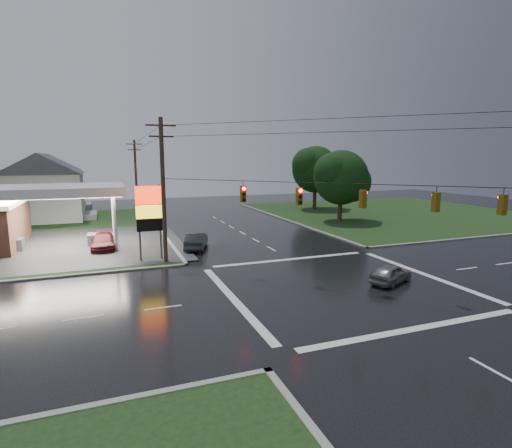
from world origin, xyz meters
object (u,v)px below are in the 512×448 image
object	(u,v)px
utility_pole_n	(136,176)
house_far	(48,181)
tree_ne_far	(316,170)
car_crossing	(391,274)
utility_pole_nw	(163,189)
car_pump	(103,242)
tree_ne_near	(342,178)
pylon_sign	(149,210)
car_north	(196,241)
house_near	(44,186)

from	to	relation	value
utility_pole_n	house_far	size ratio (longest dim) A/B	0.95
tree_ne_far	car_crossing	distance (m)	37.75
utility_pole_nw	car_pump	world-z (taller)	utility_pole_nw
house_far	tree_ne_near	world-z (taller)	tree_ne_near
pylon_sign	house_far	bearing A→B (deg)	106.98
pylon_sign	tree_ne_far	world-z (taller)	tree_ne_far
tree_ne_far	car_north	distance (m)	31.70
utility_pole_nw	house_near	bearing A→B (deg)	113.37
car_crossing	utility_pole_n	bearing A→B (deg)	-5.36
house_near	utility_pole_nw	bearing A→B (deg)	-66.63
house_near	house_far	bearing A→B (deg)	94.76
car_north	car_pump	bearing A→B (deg)	0.59
tree_ne_far	car_pump	bearing A→B (deg)	-150.11
utility_pole_nw	utility_pole_n	bearing A→B (deg)	90.00
pylon_sign	house_far	xyz separation A→B (m)	(-11.45, 37.50, 0.39)
pylon_sign	car_crossing	distance (m)	18.29
utility_pole_n	tree_ne_far	distance (m)	26.96
car_north	car_pump	xyz separation A→B (m)	(-7.78, 2.72, -0.05)
utility_pole_n	car_pump	distance (m)	22.91
utility_pole_n	tree_ne_far	size ratio (longest dim) A/B	1.07
house_far	car_north	distance (m)	38.22
house_near	car_north	size ratio (longest dim) A/B	2.44
utility_pole_n	house_near	xyz separation A→B (m)	(-11.45, -2.00, -1.06)
utility_pole_nw	tree_ne_far	bearing A→B (deg)	42.59
house_far	tree_ne_far	bearing A→B (deg)	-19.71
pylon_sign	car_pump	distance (m)	7.38
car_north	car_crossing	xyz separation A→B (m)	(9.79, -14.10, -0.13)
tree_ne_near	car_north	size ratio (longest dim) A/B	1.98
utility_pole_nw	car_crossing	size ratio (longest dim) A/B	3.04
house_near	tree_ne_near	world-z (taller)	tree_ne_near
pylon_sign	utility_pole_n	size ratio (longest dim) A/B	0.57
pylon_sign	tree_ne_far	xyz separation A→B (m)	(27.65, 23.49, 2.17)
tree_ne_near	car_pump	bearing A→B (deg)	-168.11
house_near	tree_ne_near	distance (m)	37.80
car_north	house_near	bearing A→B (deg)	-37.20
tree_ne_near	tree_ne_far	distance (m)	12.39
house_far	house_near	bearing A→B (deg)	-85.24
house_far	car_crossing	distance (m)	55.14
pylon_sign	tree_ne_far	distance (m)	36.35
house_far	utility_pole_nw	bearing A→B (deg)	-72.08
utility_pole_nw	house_near	distance (m)	28.90
utility_pole_nw	pylon_sign	bearing A→B (deg)	135.00
house_far	car_north	bearing A→B (deg)	-65.67
utility_pole_n	house_near	distance (m)	11.67
utility_pole_n	tree_ne_far	xyz separation A→B (m)	(26.65, -4.01, 0.71)
tree_ne_near	utility_pole_nw	bearing A→B (deg)	-152.14
tree_ne_far	car_north	xyz separation A→B (m)	(-23.43, -20.66, -5.43)
car_pump	house_near	bearing A→B (deg)	110.95
tree_ne_near	car_north	bearing A→B (deg)	-157.02
house_far	car_north	world-z (taller)	house_far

